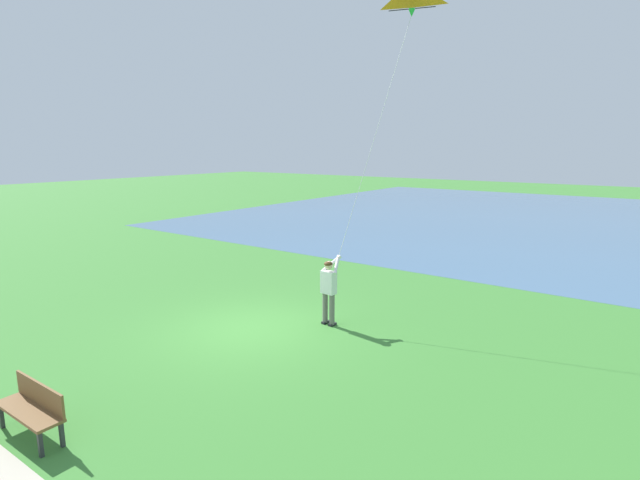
# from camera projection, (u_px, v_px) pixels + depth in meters

# --- Properties ---
(ground_plane) EXTENTS (120.00, 120.00, 0.00)m
(ground_plane) POSITION_uv_depth(u_px,v_px,m) (249.00, 329.00, 12.45)
(ground_plane) COLOR #3D7F33
(lake_water) EXTENTS (36.00, 44.00, 0.01)m
(lake_water) POSITION_uv_depth(u_px,v_px,m) (580.00, 221.00, 30.66)
(lake_water) COLOR #476B8E
(lake_water) RESTS_ON ground
(person_kite_flyer) EXTENTS (0.62, 0.52, 1.83)m
(person_kite_flyer) POSITION_uv_depth(u_px,v_px,m) (329.00, 286.00, 12.59)
(person_kite_flyer) COLOR #232328
(person_kite_flyer) RESTS_ON ground
(flying_kite) EXTENTS (3.40, 1.52, 7.30)m
(flying_kite) POSITION_uv_depth(u_px,v_px,m) (410.00, 1.00, 13.49)
(flying_kite) COLOR orange
(park_bench_near_walkway) EXTENTS (0.46, 1.51, 0.88)m
(park_bench_near_walkway) POSITION_uv_depth(u_px,v_px,m) (33.00, 406.00, 7.77)
(park_bench_near_walkway) COLOR brown
(park_bench_near_walkway) RESTS_ON ground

